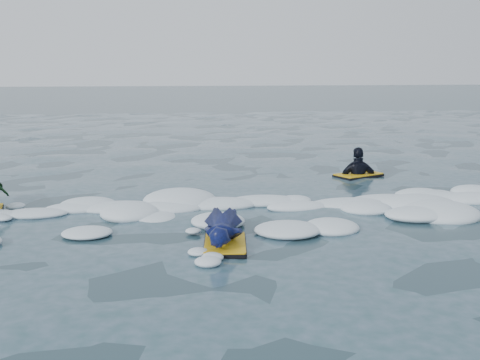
{
  "coord_description": "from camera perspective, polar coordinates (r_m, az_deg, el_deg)",
  "views": [
    {
      "loc": [
        -0.5,
        -7.74,
        2.23
      ],
      "look_at": [
        0.75,
        1.6,
        0.43
      ],
      "focal_mm": 45.0,
      "sensor_mm": 36.0,
      "label": 1
    }
  ],
  "objects": [
    {
      "name": "ground",
      "position": [
        8.07,
        -3.81,
        -5.28
      ],
      "size": [
        120.0,
        120.0,
        0.0
      ],
      "primitive_type": "plane",
      "color": "#162B35",
      "rests_on": "ground"
    },
    {
      "name": "foam_band",
      "position": [
        9.07,
        -4.25,
        -3.49
      ],
      "size": [
        12.0,
        3.1,
        0.3
      ],
      "primitive_type": null,
      "color": "white",
      "rests_on": "ground"
    },
    {
      "name": "prone_woman_unit",
      "position": [
        7.7,
        -1.61,
        -4.6
      ],
      "size": [
        0.74,
        1.5,
        0.37
      ],
      "rotation": [
        0.0,
        0.0,
        1.46
      ],
      "color": "black",
      "rests_on": "ground"
    },
    {
      "name": "waiting_rider_unit",
      "position": [
        12.46,
        11.13,
        -0.22
      ],
      "size": [
        1.11,
        0.91,
        1.46
      ],
      "rotation": [
        0.0,
        0.0,
        0.46
      ],
      "color": "black",
      "rests_on": "ground"
    }
  ]
}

